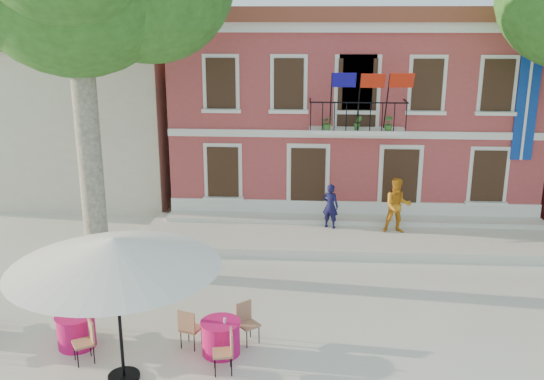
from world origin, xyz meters
The scene contains 9 objects.
ground centered at (0.00, 0.00, 0.00)m, with size 90.00×90.00×0.00m, color beige.
main_building centered at (2.00, 9.99, 3.78)m, with size 13.50×9.59×7.50m.
neighbor_west centered at (-9.50, 11.00, 3.22)m, with size 9.40×9.40×6.40m.
terrace centered at (2.00, 4.40, 0.15)m, with size 14.00×3.40×0.30m, color silver.
patio_umbrella centered at (-3.34, -3.83, 2.78)m, with size 4.17×4.17×3.10m.
pedestrian_navy centered at (1.17, 4.87, 1.06)m, with size 0.56×0.36×1.52m, color #111138.
pedestrian_orange centered at (3.34, 4.54, 1.22)m, with size 0.90×0.70×1.84m, color orange.
cafe_table_0 centered at (-4.77, -2.64, 0.42)m, with size 1.38×1.85×0.95m.
cafe_table_1 centered at (-1.47, -2.75, 0.43)m, with size 1.84×1.77×0.95m.
Camera 1 is at (0.39, -14.57, 7.24)m, focal length 40.00 mm.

